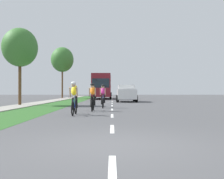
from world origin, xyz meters
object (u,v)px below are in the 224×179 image
object	(u,v)px
cyclist_distant	(104,96)
street_tree_near	(21,48)
street_tree_far	(63,60)
suv_white	(127,93)
bus_maroon	(103,86)
cyclist_trailing	(94,97)
cyclist_lead	(75,98)

from	to	relation	value
cyclist_distant	street_tree_near	xyz separation A→B (m)	(-6.69, 3.11, 3.77)
cyclist_distant	street_tree_far	bearing A→B (deg)	106.68
cyclist_distant	street_tree_near	distance (m)	8.29
suv_white	street_tree_near	distance (m)	12.08
cyclist_distant	bus_maroon	xyz separation A→B (m)	(-0.83, 22.17, 1.17)
cyclist_trailing	suv_white	world-z (taller)	suv_white
cyclist_distant	cyclist_trailing	bearing A→B (deg)	-99.29
suv_white	bus_maroon	size ratio (longest dim) A/B	0.41
cyclist_distant	suv_white	bearing A→B (deg)	78.51
street_tree_near	street_tree_far	distance (m)	20.72
cyclist_lead	suv_white	size ratio (longest dim) A/B	0.37
suv_white	street_tree_far	size ratio (longest dim) A/B	0.59
cyclist_distant	street_tree_far	world-z (taller)	street_tree_far
suv_white	street_tree_near	world-z (taller)	street_tree_near
cyclist_lead	cyclist_distant	xyz separation A→B (m)	(1.18, 5.51, 0.00)
suv_white	street_tree_near	xyz separation A→B (m)	(-8.83, -7.40, 3.64)
street_tree_far	cyclist_lead	bearing A→B (deg)	-78.52
street_tree_far	cyclist_trailing	bearing A→B (deg)	-76.06
cyclist_distant	bus_maroon	world-z (taller)	bus_maroon
cyclist_trailing	street_tree_near	bearing A→B (deg)	135.59
street_tree_near	street_tree_far	size ratio (longest dim) A/B	0.77
cyclist_trailing	suv_white	distance (m)	13.74
cyclist_lead	street_tree_near	distance (m)	10.90
suv_white	street_tree_far	xyz separation A→B (m)	(-9.26, 13.26, 5.08)
bus_maroon	street_tree_near	size ratio (longest dim) A/B	1.89
suv_white	bus_maroon	distance (m)	12.07
suv_white	bus_maroon	xyz separation A→B (m)	(-2.97, 11.65, 1.03)
cyclist_lead	cyclist_distant	bearing A→B (deg)	77.90
cyclist_trailing	street_tree_near	size ratio (longest dim) A/B	0.28
street_tree_near	cyclist_trailing	bearing A→B (deg)	-44.41
cyclist_lead	street_tree_far	size ratio (longest dim) A/B	0.22
bus_maroon	street_tree_far	size ratio (longest dim) A/B	1.45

